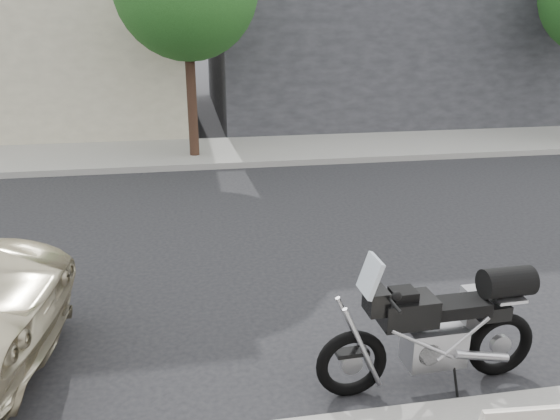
% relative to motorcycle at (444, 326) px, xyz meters
% --- Properties ---
extents(ground, '(120.00, 120.00, 0.00)m').
position_rel_motorcycle_xyz_m(ground, '(0.17, -3.54, -0.62)').
color(ground, black).
rests_on(ground, ground).
extents(far_sidewalk, '(44.00, 3.00, 0.15)m').
position_rel_motorcycle_xyz_m(far_sidewalk, '(0.17, -10.04, -0.54)').
color(far_sidewalk, gray).
rests_on(far_sidewalk, ground).
extents(far_building_dark, '(16.00, 11.00, 7.00)m').
position_rel_motorcycle_xyz_m(far_building_dark, '(-6.83, -17.03, 2.88)').
color(far_building_dark, '#26262B').
rests_on(far_building_dark, ground).
extents(motorcycle, '(2.26, 0.78, 1.43)m').
position_rel_motorcycle_xyz_m(motorcycle, '(0.00, 0.00, 0.00)').
color(motorcycle, black).
rests_on(motorcycle, ground).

